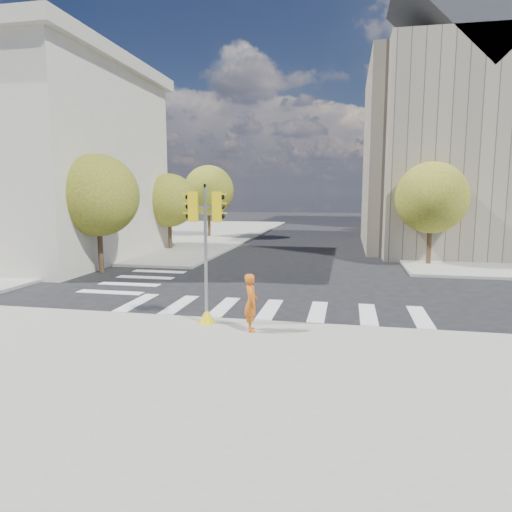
{
  "coord_description": "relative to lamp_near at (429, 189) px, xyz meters",
  "views": [
    {
      "loc": [
        2.68,
        -18.52,
        4.39
      ],
      "look_at": [
        -0.52,
        -2.55,
        2.1
      ],
      "focal_mm": 32.0,
      "sensor_mm": 36.0,
      "label": 1
    }
  ],
  "objects": [
    {
      "name": "tree_re_far",
      "position": [
        -0.5,
        20.0,
        -0.71
      ],
      "size": [
        4.0,
        4.0,
        5.88
      ],
      "color": "#382616",
      "rests_on": "ground"
    },
    {
      "name": "tree_lw_near",
      "position": [
        -18.5,
        -10.0,
        -0.38
      ],
      "size": [
        4.4,
        4.4,
        6.41
      ],
      "color": "#382616",
      "rests_on": "ground"
    },
    {
      "name": "tree_lw_mid",
      "position": [
        -18.5,
        0.0,
        -0.82
      ],
      "size": [
        4.0,
        4.0,
        5.77
      ],
      "color": "#382616",
      "rests_on": "ground"
    },
    {
      "name": "tree_re_near",
      "position": [
        -0.5,
        -4.0,
        -0.53
      ],
      "size": [
        4.2,
        4.2,
        6.16
      ],
      "color": "#382616",
      "rests_on": "ground"
    },
    {
      "name": "tree_lw_far",
      "position": [
        -18.5,
        10.0,
        -0.04
      ],
      "size": [
        4.8,
        4.8,
        6.95
      ],
      "color": "#382616",
      "rests_on": "ground"
    },
    {
      "name": "planter_wall",
      "position": [
        -22.95,
        -10.26,
        -4.18
      ],
      "size": [
        6.01,
        0.89,
        0.5
      ],
      "primitive_type": "cube",
      "rotation": [
        0.0,
        0.0,
        -0.08
      ],
      "color": "silver",
      "rests_on": "sidewalk_left_near"
    },
    {
      "name": "sidewalk_near",
      "position": [
        -8.0,
        -25.0,
        -4.5
      ],
      "size": [
        30.0,
        14.0,
        0.15
      ],
      "primitive_type": "cube",
      "color": "gray",
      "rests_on": "ground"
    },
    {
      "name": "lamp_far",
      "position": [
        0.0,
        14.0,
        0.0
      ],
      "size": [
        0.35,
        0.18,
        8.11
      ],
      "color": "black",
      "rests_on": "sidewalk_far_right"
    },
    {
      "name": "ground",
      "position": [
        -8.0,
        -14.0,
        -4.58
      ],
      "size": [
        160.0,
        160.0,
        0.0
      ],
      "primitive_type": "plane",
      "color": "black",
      "rests_on": "ground"
    },
    {
      "name": "sidewalk_far_left",
      "position": [
        -28.0,
        12.0,
        -4.5
      ],
      "size": [
        28.0,
        40.0,
        0.15
      ],
      "primitive_type": "cube",
      "color": "gray",
      "rests_on": "ground"
    },
    {
      "name": "traffic_signal",
      "position": [
        -9.73,
        -18.7,
        -2.53
      ],
      "size": [
        1.08,
        0.56,
        4.49
      ],
      "rotation": [
        0.0,
        0.0,
        0.16
      ],
      "color": "yellow",
      "rests_on": "sidewalk_near"
    },
    {
      "name": "lamp_near",
      "position": [
        0.0,
        0.0,
        0.0
      ],
      "size": [
        0.35,
        0.18,
        8.11
      ],
      "color": "black",
      "rests_on": "sidewalk_far_right"
    },
    {
      "name": "tree_re_mid",
      "position": [
        -0.5,
        8.0,
        -0.23
      ],
      "size": [
        4.6,
        4.6,
        6.66
      ],
      "color": "#382616",
      "rests_on": "ground"
    },
    {
      "name": "photographer",
      "position": [
        -8.14,
        -19.21,
        -3.54
      ],
      "size": [
        0.61,
        0.75,
        1.78
      ],
      "primitive_type": "imported",
      "rotation": [
        0.0,
        0.0,
        1.89
      ],
      "color": "#CE5D13",
      "rests_on": "sidewalk_near"
    }
  ]
}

